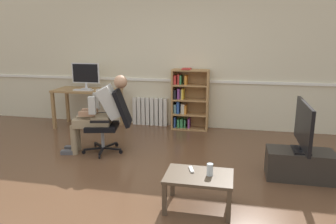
# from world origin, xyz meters

# --- Properties ---
(ground_plane) EXTENTS (18.00, 18.00, 0.00)m
(ground_plane) POSITION_xyz_m (0.00, 0.00, 0.00)
(ground_plane) COLOR brown
(back_wall) EXTENTS (12.00, 0.13, 2.70)m
(back_wall) POSITION_xyz_m (0.00, 2.65, 1.35)
(back_wall) COLOR beige
(back_wall) RESTS_ON ground_plane
(computer_desk) EXTENTS (1.27, 0.61, 0.76)m
(computer_desk) POSITION_xyz_m (-1.74, 2.15, 0.65)
(computer_desk) COLOR #9E7547
(computer_desk) RESTS_ON ground_plane
(imac_monitor) EXTENTS (0.57, 0.14, 0.50)m
(imac_monitor) POSITION_xyz_m (-1.79, 2.23, 1.05)
(imac_monitor) COLOR silver
(imac_monitor) RESTS_ON computer_desk
(keyboard) EXTENTS (0.38, 0.12, 0.02)m
(keyboard) POSITION_xyz_m (-1.75, 2.01, 0.77)
(keyboard) COLOR silver
(keyboard) RESTS_ON computer_desk
(computer_mouse) EXTENTS (0.06, 0.10, 0.03)m
(computer_mouse) POSITION_xyz_m (-1.45, 2.03, 0.77)
(computer_mouse) COLOR white
(computer_mouse) RESTS_ON computer_desk
(bookshelf) EXTENTS (0.70, 0.29, 1.18)m
(bookshelf) POSITION_xyz_m (0.20, 2.44, 0.57)
(bookshelf) COLOR #AD7F4C
(bookshelf) RESTS_ON ground_plane
(radiator) EXTENTS (0.71, 0.08, 0.56)m
(radiator) POSITION_xyz_m (-0.58, 2.54, 0.28)
(radiator) COLOR white
(radiator) RESTS_ON ground_plane
(office_chair) EXTENTS (0.77, 0.63, 0.98)m
(office_chair) POSITION_xyz_m (-0.75, 0.92, 0.53)
(office_chair) COLOR black
(office_chair) RESTS_ON ground_plane
(person_seated) EXTENTS (1.04, 0.52, 1.20)m
(person_seated) POSITION_xyz_m (-0.91, 0.88, 0.65)
(person_seated) COLOR #937F60
(person_seated) RESTS_ON ground_plane
(tv_stand) EXTENTS (0.81, 0.41, 0.37)m
(tv_stand) POSITION_xyz_m (1.92, 0.51, 0.18)
(tv_stand) COLOR #2D2823
(tv_stand) RESTS_ON ground_plane
(tv_screen) EXTENTS (0.20, 0.93, 0.61)m
(tv_screen) POSITION_xyz_m (1.93, 0.51, 0.69)
(tv_screen) COLOR black
(tv_screen) RESTS_ON tv_stand
(coffee_table) EXTENTS (0.70, 0.48, 0.37)m
(coffee_table) POSITION_xyz_m (0.76, -0.48, 0.32)
(coffee_table) COLOR #4C3D2D
(coffee_table) RESTS_ON ground_plane
(drinking_glass) EXTENTS (0.07, 0.07, 0.13)m
(drinking_glass) POSITION_xyz_m (0.87, -0.46, 0.44)
(drinking_glass) COLOR silver
(drinking_glass) RESTS_ON coffee_table
(spare_remote) EXTENTS (0.08, 0.15, 0.02)m
(spare_remote) POSITION_xyz_m (0.67, -0.38, 0.38)
(spare_remote) COLOR white
(spare_remote) RESTS_ON coffee_table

